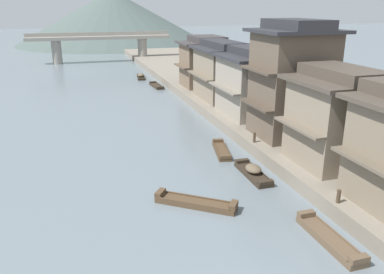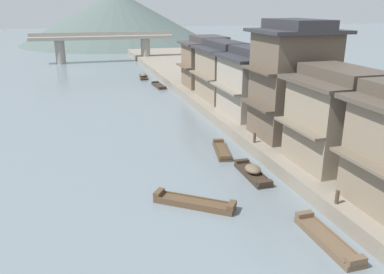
# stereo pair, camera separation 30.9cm
# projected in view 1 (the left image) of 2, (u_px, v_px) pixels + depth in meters

# --- Properties ---
(riverbank_right) EXTENTS (18.00, 110.00, 0.89)m
(riverbank_right) POSITION_uv_depth(u_px,v_px,m) (272.00, 101.00, 43.78)
(riverbank_right) COLOR gray
(riverbank_right) RESTS_ON ground
(boat_moored_nearest) EXTENTS (1.70, 3.97, 0.46)m
(boat_moored_nearest) POSITION_uv_depth(u_px,v_px,m) (221.00, 151.00, 29.51)
(boat_moored_nearest) COLOR brown
(boat_moored_nearest) RESTS_ON ground
(boat_moored_second) EXTENTS (1.57, 4.33, 0.71)m
(boat_moored_second) POSITION_uv_depth(u_px,v_px,m) (141.00, 76.00, 59.74)
(boat_moored_second) COLOR #33281E
(boat_moored_second) RESTS_ON ground
(boat_moored_third) EXTENTS (1.10, 3.94, 0.77)m
(boat_moored_third) POSITION_uv_depth(u_px,v_px,m) (253.00, 172.00, 25.41)
(boat_moored_third) COLOR #33281E
(boat_moored_third) RESTS_ON ground
(boat_moored_far) EXTENTS (1.01, 4.30, 0.57)m
(boat_moored_far) POSITION_uv_depth(u_px,v_px,m) (329.00, 239.00, 18.29)
(boat_moored_far) COLOR brown
(boat_moored_far) RESTS_ON ground
(boat_midriver_drifting) EXTENTS (1.29, 4.38, 0.39)m
(boat_midriver_drifting) POSITION_uv_depth(u_px,v_px,m) (157.00, 86.00, 53.43)
(boat_midriver_drifting) COLOR #33281E
(boat_midriver_drifting) RESTS_ON ground
(boat_midriver_upstream) EXTENTS (4.22, 3.50, 0.56)m
(boat_midriver_upstream) POSITION_uv_depth(u_px,v_px,m) (196.00, 203.00, 21.64)
(boat_midriver_upstream) COLOR brown
(boat_midriver_upstream) RESTS_ON ground
(house_waterfront_second) EXTENTS (6.02, 5.63, 6.14)m
(house_waterfront_second) POSITION_uv_depth(u_px,v_px,m) (338.00, 117.00, 24.50)
(house_waterfront_second) COLOR gray
(house_waterfront_second) RESTS_ON riverbank_right
(house_waterfront_tall) EXTENTS (6.31, 5.43, 8.74)m
(house_waterfront_tall) POSITION_uv_depth(u_px,v_px,m) (292.00, 80.00, 29.46)
(house_waterfront_tall) COLOR brown
(house_waterfront_tall) RESTS_ON riverbank_right
(house_waterfront_narrow) EXTENTS (6.84, 7.04, 6.14)m
(house_waterfront_narrow) POSITION_uv_depth(u_px,v_px,m) (256.00, 82.00, 35.88)
(house_waterfront_narrow) COLOR gray
(house_waterfront_narrow) RESTS_ON riverbank_right
(house_waterfront_far) EXTENTS (5.62, 7.53, 6.14)m
(house_waterfront_far) POSITION_uv_depth(u_px,v_px,m) (222.00, 71.00, 42.01)
(house_waterfront_far) COLOR gray
(house_waterfront_far) RESTS_ON riverbank_right
(house_waterfront_end) EXTENTS (6.97, 5.46, 6.14)m
(house_waterfront_end) POSITION_uv_depth(u_px,v_px,m) (206.00, 62.00, 48.63)
(house_waterfront_end) COLOR #75604C
(house_waterfront_end) RESTS_ON riverbank_right
(mooring_post_dock_near) EXTENTS (0.20, 0.20, 0.72)m
(mooring_post_dock_near) POSITION_uv_depth(u_px,v_px,m) (339.00, 196.00, 20.08)
(mooring_post_dock_near) COLOR #473828
(mooring_post_dock_near) RESTS_ON riverbank_right
(mooring_post_dock_mid) EXTENTS (0.20, 0.20, 0.75)m
(mooring_post_dock_mid) POSITION_uv_depth(u_px,v_px,m) (254.00, 137.00, 29.00)
(mooring_post_dock_mid) COLOR #473828
(mooring_post_dock_mid) RESTS_ON riverbank_right
(stone_bridge) EXTENTS (27.16, 2.40, 5.65)m
(stone_bridge) POSITION_uv_depth(u_px,v_px,m) (100.00, 43.00, 75.45)
(stone_bridge) COLOR gray
(stone_bridge) RESTS_ON ground
(hill_far_west) EXTENTS (54.77, 54.77, 14.71)m
(hill_far_west) POSITION_uv_depth(u_px,v_px,m) (113.00, 17.00, 112.56)
(hill_far_west) COLOR #4C5B56
(hill_far_west) RESTS_ON ground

